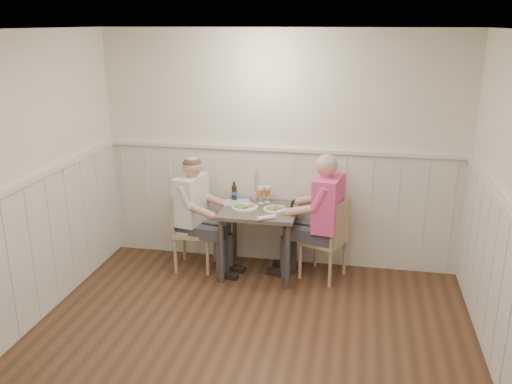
% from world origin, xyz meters
% --- Properties ---
extents(ground_plane, '(4.50, 4.50, 0.00)m').
position_xyz_m(ground_plane, '(0.00, 0.00, 0.00)').
color(ground_plane, '#442A1B').
extents(room_shell, '(4.04, 4.54, 2.60)m').
position_xyz_m(room_shell, '(0.00, 0.00, 1.52)').
color(room_shell, white).
rests_on(room_shell, ground).
extents(wainscot, '(4.00, 4.49, 1.34)m').
position_xyz_m(wainscot, '(0.00, 0.69, 0.69)').
color(wainscot, silver).
rests_on(wainscot, ground).
extents(dining_table, '(0.80, 0.70, 0.75)m').
position_xyz_m(dining_table, '(-0.15, 1.84, 0.64)').
color(dining_table, brown).
rests_on(dining_table, ground).
extents(chair_right, '(0.54, 0.54, 0.88)m').
position_xyz_m(chair_right, '(0.58, 1.87, 0.48)').
color(chair_right, tan).
rests_on(chair_right, ground).
extents(chair_left, '(0.44, 0.44, 0.89)m').
position_xyz_m(chair_left, '(-0.94, 1.84, 0.48)').
color(chair_left, tan).
rests_on(chair_left, ground).
extents(man_in_pink, '(0.70, 0.50, 1.40)m').
position_xyz_m(man_in_pink, '(0.52, 1.84, 0.59)').
color(man_in_pink, '#3F3F47').
rests_on(man_in_pink, ground).
extents(diner_cream, '(0.66, 0.47, 1.31)m').
position_xyz_m(diner_cream, '(-0.87, 1.83, 0.55)').
color(diner_cream, '#3F3F47').
rests_on(diner_cream, ground).
extents(plate_man, '(0.24, 0.24, 0.06)m').
position_xyz_m(plate_man, '(0.00, 1.83, 0.77)').
color(plate_man, white).
rests_on(plate_man, dining_table).
extents(plate_diner, '(0.29, 0.29, 0.07)m').
position_xyz_m(plate_diner, '(-0.33, 1.83, 0.77)').
color(plate_diner, white).
rests_on(plate_diner, dining_table).
extents(beer_glass_a, '(0.08, 0.08, 0.19)m').
position_xyz_m(beer_glass_a, '(-0.11, 2.06, 0.88)').
color(beer_glass_a, silver).
rests_on(beer_glass_a, dining_table).
extents(beer_glass_b, '(0.08, 0.08, 0.19)m').
position_xyz_m(beer_glass_b, '(-0.17, 2.02, 0.88)').
color(beer_glass_b, silver).
rests_on(beer_glass_b, dining_table).
extents(beer_bottle, '(0.06, 0.06, 0.21)m').
position_xyz_m(beer_bottle, '(-0.49, 2.09, 0.84)').
color(beer_bottle, black).
rests_on(beer_bottle, dining_table).
extents(rolled_napkin, '(0.19, 0.14, 0.04)m').
position_xyz_m(rolled_napkin, '(-0.02, 1.53, 0.77)').
color(rolled_napkin, white).
rests_on(rolled_napkin, dining_table).
extents(grass_vase, '(0.04, 0.04, 0.36)m').
position_xyz_m(grass_vase, '(-0.27, 2.15, 0.91)').
color(grass_vase, silver).
rests_on(grass_vase, dining_table).
extents(gingham_mat, '(0.35, 0.31, 0.01)m').
position_xyz_m(gingham_mat, '(-0.44, 2.00, 0.75)').
color(gingham_mat, '#4560AA').
rests_on(gingham_mat, dining_table).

